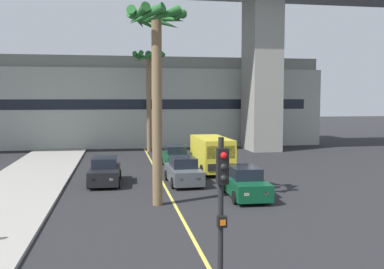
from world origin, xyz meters
The scene contains 10 objects.
lane_stripe_center centered at (0.00, 24.00, 0.00)m, with size 0.14×56.00×0.01m, color #DBCC4C.
pier_building_backdrop centered at (0.00, 46.56, 4.54)m, with size 37.59×8.04×9.20m.
car_queue_front centered at (3.72, 19.78, 0.72)m, with size 1.94×4.15×1.56m.
car_queue_second centered at (1.17, 23.88, 0.72)m, with size 1.93×4.15×1.56m.
car_queue_third centered at (-3.38, 24.60, 0.72)m, with size 1.93×4.15×1.56m.
car_queue_fourth centered at (1.56, 30.23, 0.72)m, with size 1.87×4.12×1.56m.
delivery_van centered at (3.68, 27.58, 1.29)m, with size 2.22×5.28×2.36m.
traffic_light_median_near centered at (-0.45, 7.63, 2.71)m, with size 0.24×0.37×4.20m.
palm_tree_near_median centered at (-0.80, 18.96, 7.12)m, with size 2.87×2.91×9.24m.
palm_tree_mid_median centered at (0.31, 39.57, 7.49)m, with size 3.11×3.15×9.38m.
Camera 1 is at (-2.62, -1.35, 5.03)m, focal length 41.03 mm.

